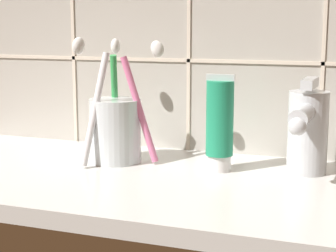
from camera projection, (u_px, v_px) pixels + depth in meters
The scene contains 5 objects.
sink_counter at pixel (136, 182), 70.23cm from camera, with size 75.43×31.73×2.00cm, color silver.
tile_wall_backsplash at pixel (178, 27), 81.70cm from camera, with size 85.43×1.72×40.20cm.
toothbrush_cup at pixel (115, 126), 75.72cm from camera, with size 10.69×11.86×17.10cm.
toothpaste_tube at pixel (220, 124), 70.63cm from camera, with size 3.65×3.47×12.34cm.
sink_faucet at pixel (307, 128), 69.09cm from camera, with size 4.95×12.35×11.91cm.
Camera 1 is at (27.11, -62.32, 20.45)cm, focal length 60.00 mm.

